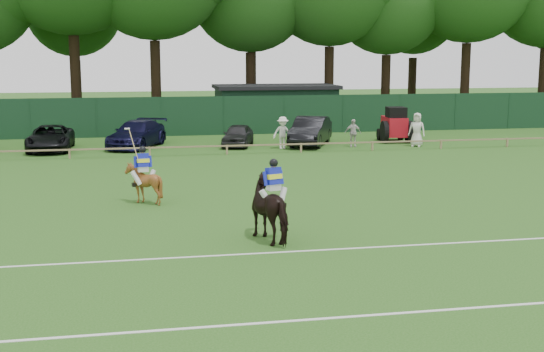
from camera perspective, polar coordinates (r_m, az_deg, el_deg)
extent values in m
plane|color=#1E4C14|center=(20.66, 0.23, -5.27)|extent=(160.00, 160.00, 0.00)
imported|color=black|center=(20.76, 0.13, -2.58)|extent=(1.66, 2.38, 1.84)
imported|color=brown|center=(26.23, -10.04, -0.56)|extent=(1.32, 1.45, 1.44)
imported|color=black|center=(41.40, -16.99, 2.86)|extent=(2.28, 4.92, 1.36)
imported|color=black|center=(41.62, -10.56, 3.25)|extent=(3.92, 5.56, 1.50)
imported|color=#2A2A2C|center=(41.46, -2.69, 3.21)|extent=(2.53, 3.97, 1.26)
imported|color=black|center=(41.92, 3.02, 3.54)|extent=(3.64, 5.20, 1.63)
imported|color=silver|center=(40.33, 0.84, 3.42)|extent=(1.23, 0.81, 1.78)
imported|color=beige|center=(41.39, 6.36, 3.38)|extent=(0.98, 0.55, 1.58)
imported|color=silver|center=(42.08, 11.29, 3.58)|extent=(1.12, 1.02, 1.92)
cube|color=silver|center=(20.64, 0.13, -0.86)|extent=(0.43, 0.36, 0.18)
cube|color=#1A23BC|center=(20.58, 0.13, 0.01)|extent=(0.48, 0.42, 0.51)
cube|color=#FAFC27|center=(20.58, 0.13, -0.04)|extent=(0.50, 0.41, 0.18)
sphere|color=black|center=(20.52, 0.13, 1.03)|extent=(0.25, 0.25, 0.25)
cylinder|color=silver|center=(20.78, 0.82, -1.63)|extent=(0.39, 0.44, 0.59)
cylinder|color=silver|center=(20.52, -0.43, -1.78)|extent=(0.46, 0.29, 0.59)
cube|color=silver|center=(26.14, -10.07, 0.54)|extent=(0.39, 0.30, 0.18)
cube|color=#1A23BC|center=(26.09, -10.09, 1.24)|extent=(0.44, 0.35, 0.51)
cube|color=#FAFC27|center=(26.10, -10.09, 1.19)|extent=(0.46, 0.34, 0.18)
sphere|color=black|center=(26.04, -10.12, 2.04)|extent=(0.25, 0.25, 0.25)
cylinder|color=silver|center=(26.18, -9.47, -0.09)|extent=(0.42, 0.38, 0.59)
cylinder|color=silver|center=(26.11, -10.60, -0.15)|extent=(0.42, 0.32, 0.59)
cylinder|color=tan|center=(26.03, -10.80, 2.42)|extent=(0.34, 0.54, 1.17)
cube|color=silver|center=(15.10, 4.75, -11.04)|extent=(60.00, 0.10, 0.01)
cube|color=silver|center=(19.71, 0.80, -5.99)|extent=(60.00, 0.10, 0.01)
cube|color=#997F5B|center=(38.09, -5.06, 2.33)|extent=(62.00, 0.08, 0.08)
cube|color=#14351E|center=(46.91, -6.23, 4.69)|extent=(92.00, 0.04, 2.50)
cube|color=#14331E|center=(50.70, 0.28, 5.30)|extent=(8.00, 4.00, 2.80)
cube|color=black|center=(50.60, 0.28, 7.02)|extent=(8.40, 4.40, 0.24)
cube|color=red|center=(44.10, 9.56, 3.86)|extent=(1.33, 2.20, 1.14)
cube|color=black|center=(43.69, 9.71, 4.84)|extent=(1.15, 1.23, 0.79)
cylinder|color=black|center=(43.35, 8.81, 3.43)|extent=(0.39, 1.33, 1.31)
cylinder|color=black|center=(43.74, 10.70, 3.43)|extent=(0.39, 1.33, 1.31)
cylinder|color=black|center=(44.84, 8.45, 3.26)|extent=(0.33, 0.72, 0.70)
cylinder|color=black|center=(45.17, 10.07, 3.26)|extent=(0.33, 0.72, 0.70)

